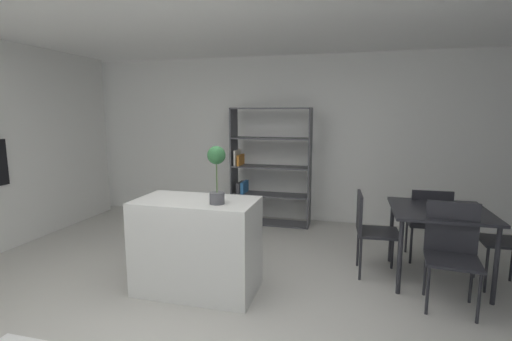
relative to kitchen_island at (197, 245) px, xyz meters
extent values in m
plane|color=beige|center=(0.22, -0.34, -0.46)|extent=(10.27, 10.27, 0.00)
cube|color=white|center=(0.22, 2.77, 0.87)|extent=(7.46, 0.06, 2.66)
cube|color=silver|center=(0.00, 0.00, 0.00)|extent=(1.17, 0.65, 0.93)
cylinder|color=#4C4C51|center=(0.26, -0.10, 0.52)|extent=(0.14, 0.14, 0.11)
cylinder|color=#476633|center=(0.26, -0.10, 0.71)|extent=(0.01, 0.01, 0.28)
sphere|color=#2E6638|center=(0.26, -0.10, 0.92)|extent=(0.17, 0.17, 0.17)
cube|color=#4C4C51|center=(-0.39, 2.39, 0.46)|extent=(0.02, 0.37, 1.84)
cube|color=#4C4C51|center=(0.84, 2.39, 0.46)|extent=(0.02, 0.37, 1.84)
cube|color=#4C4C51|center=(0.22, 2.39, 1.37)|extent=(1.24, 0.37, 0.02)
cube|color=#4C4C51|center=(0.22, 2.39, -0.45)|extent=(1.24, 0.37, 0.02)
cube|color=#4C4C51|center=(0.22, 2.39, 0.01)|extent=(1.20, 0.37, 0.02)
cube|color=#4C4C51|center=(0.22, 2.39, 0.46)|extent=(1.20, 0.37, 0.02)
cube|color=#4C4C51|center=(0.22, 2.39, 0.91)|extent=(1.20, 0.37, 0.02)
cube|color=red|center=(-0.19, 2.39, -0.34)|extent=(0.05, 0.31, 0.21)
cube|color=#38383D|center=(-0.12, 2.39, -0.31)|extent=(0.04, 0.31, 0.26)
cube|color=#38383D|center=(-0.28, 2.39, 0.10)|extent=(0.06, 0.31, 0.17)
cube|color=#2D6BAD|center=(-0.21, 2.39, 0.11)|extent=(0.05, 0.31, 0.18)
cube|color=silver|center=(-0.33, 2.39, 0.59)|extent=(0.03, 0.31, 0.24)
cube|color=orange|center=(-0.27, 2.39, 0.55)|extent=(0.04, 0.31, 0.17)
cube|color=#232328|center=(2.35, 0.83, 0.30)|extent=(0.95, 0.94, 0.03)
cylinder|color=#232328|center=(1.94, 0.42, -0.09)|extent=(0.04, 0.04, 0.75)
cylinder|color=#232328|center=(2.76, 0.42, -0.09)|extent=(0.04, 0.04, 0.75)
cylinder|color=#232328|center=(1.94, 1.24, -0.09)|extent=(0.04, 0.04, 0.75)
cylinder|color=#232328|center=(2.76, 1.24, -0.09)|extent=(0.04, 0.04, 0.75)
cube|color=#232328|center=(1.76, 0.83, 0.01)|extent=(0.46, 0.46, 0.03)
cube|color=#232328|center=(1.55, 0.82, 0.23)|extent=(0.05, 0.43, 0.42)
cylinder|color=#232328|center=(1.96, 0.65, -0.23)|extent=(0.03, 0.03, 0.46)
cylinder|color=#232328|center=(1.94, 1.03, -0.23)|extent=(0.03, 0.03, 0.46)
cylinder|color=#232328|center=(1.58, 0.63, -0.23)|extent=(0.03, 0.03, 0.46)
cylinder|color=#232328|center=(1.56, 1.00, -0.23)|extent=(0.03, 0.03, 0.46)
cube|color=#232328|center=(2.35, 1.42, -0.01)|extent=(0.44, 0.43, 0.03)
cube|color=#232328|center=(2.35, 1.22, 0.21)|extent=(0.44, 0.03, 0.42)
cylinder|color=#232328|center=(2.54, 1.60, -0.24)|extent=(0.03, 0.03, 0.44)
cylinder|color=#232328|center=(2.16, 1.60, -0.24)|extent=(0.03, 0.03, 0.44)
cylinder|color=#232328|center=(2.54, 1.24, -0.24)|extent=(0.03, 0.03, 0.44)
cylinder|color=#232328|center=(2.16, 1.24, -0.24)|extent=(0.03, 0.03, 0.44)
cube|color=#232328|center=(2.94, 0.83, 0.02)|extent=(0.41, 0.41, 0.03)
cylinder|color=#232328|center=(2.77, 1.01, -0.23)|extent=(0.03, 0.03, 0.47)
cylinder|color=#232328|center=(2.77, 0.66, -0.23)|extent=(0.03, 0.03, 0.47)
cylinder|color=#232328|center=(3.12, 1.00, -0.23)|extent=(0.03, 0.03, 0.47)
cube|color=#232328|center=(2.35, 0.24, -0.01)|extent=(0.50, 0.48, 0.03)
cube|color=#232328|center=(2.37, 0.44, 0.24)|extent=(0.45, 0.08, 0.48)
cylinder|color=#232328|center=(2.13, 0.08, -0.24)|extent=(0.03, 0.03, 0.44)
cylinder|color=#232328|center=(2.52, 0.03, -0.24)|extent=(0.03, 0.03, 0.44)
cylinder|color=#232328|center=(2.18, 0.45, -0.24)|extent=(0.03, 0.03, 0.44)
cylinder|color=#232328|center=(2.57, 0.40, -0.24)|extent=(0.03, 0.03, 0.44)
camera|label=1|loc=(1.44, -3.22, 1.29)|focal=25.83mm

